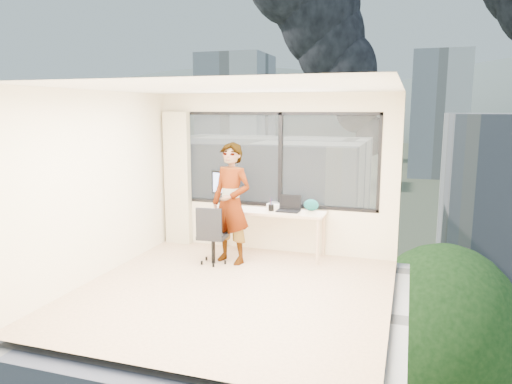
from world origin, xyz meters
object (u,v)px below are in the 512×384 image
at_px(game_console, 277,205).
at_px(laptop, 288,204).
at_px(chair, 213,234).
at_px(handbag, 311,205).
at_px(monitor, 225,188).
at_px(desk, 269,233).
at_px(person, 231,203).

distance_m(game_console, laptop, 0.37).
distance_m(chair, game_console, 1.23).
xyz_separation_m(laptop, handbag, (0.33, 0.16, -0.02)).
bearing_deg(laptop, handbag, 26.71).
bearing_deg(monitor, desk, 9.19).
distance_m(chair, handbag, 1.62).
relative_size(chair, game_console, 3.15).
xyz_separation_m(monitor, laptop, (1.13, -0.16, -0.17)).
xyz_separation_m(person, game_console, (0.52, 0.76, -0.14)).
height_order(chair, person, person).
bearing_deg(monitor, person, -41.96).
height_order(chair, game_console, chair).
bearing_deg(person, laptop, 48.63).
xyz_separation_m(chair, handbag, (1.35, 0.82, 0.38)).
bearing_deg(desk, chair, -135.93).
height_order(person, game_console, person).
bearing_deg(laptop, game_console, 134.60).
distance_m(chair, monitor, 1.01).
bearing_deg(chair, desk, 39.42).
relative_size(person, laptop, 4.96).
xyz_separation_m(chair, person, (0.24, 0.16, 0.47)).
bearing_deg(monitor, handbag, 19.76).
height_order(chair, laptop, laptop).
bearing_deg(game_console, handbag, -6.37).
xyz_separation_m(person, monitor, (-0.35, 0.66, 0.11)).
bearing_deg(laptop, chair, -146.75).
relative_size(chair, person, 0.50).
relative_size(chair, monitor, 1.59).
distance_m(person, handbag, 1.29).
height_order(game_console, handbag, handbag).
relative_size(desk, chair, 1.96).
bearing_deg(game_console, chair, -126.92).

